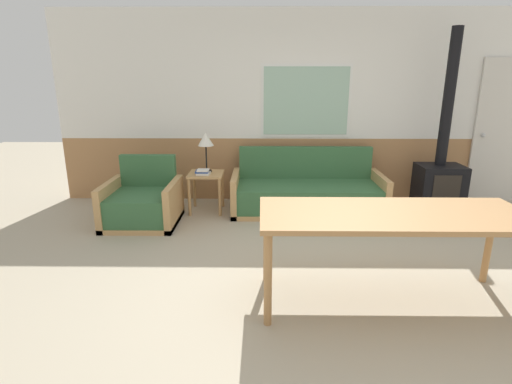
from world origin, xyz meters
name	(u,v)px	position (x,y,z in m)	size (l,w,h in m)	color
ground_plane	(334,284)	(0.00, 0.00, 0.00)	(16.00, 16.00, 0.00)	#B2A58C
wall_back	(307,109)	(0.00, 2.63, 1.35)	(7.20, 0.09, 2.70)	#AD7A4C
couch	(307,194)	(-0.03, 2.07, 0.24)	(2.05, 0.86, 0.84)	tan
armchair	(143,204)	(-2.16, 1.56, 0.24)	(0.88, 0.86, 0.81)	tan
side_table	(206,181)	(-1.41, 2.03, 0.43)	(0.46, 0.46, 0.54)	tan
table_lamp	(206,141)	(-1.41, 2.11, 0.96)	(0.21, 0.21, 0.54)	black
book_stack	(203,172)	(-1.44, 1.95, 0.57)	(0.20, 0.18, 0.07)	white
dining_table	(393,221)	(0.38, -0.26, 0.70)	(2.09, 0.80, 0.78)	#B27F4C
wood_stove	(441,169)	(1.76, 2.06, 0.59)	(0.59, 0.47, 2.40)	black
entry_door	(502,132)	(2.81, 2.57, 1.02)	(0.83, 0.09, 2.05)	silver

